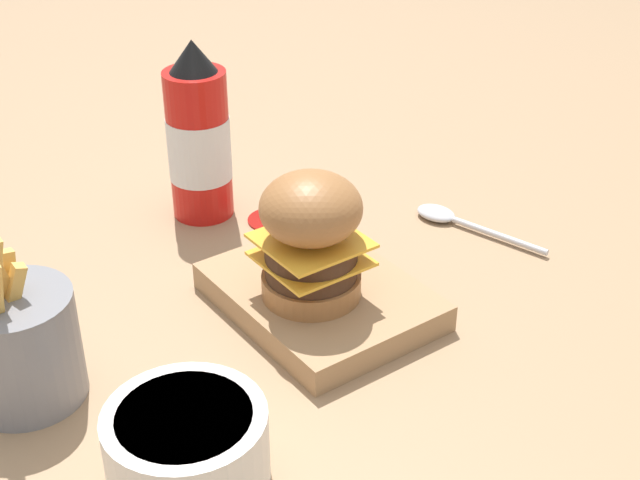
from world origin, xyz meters
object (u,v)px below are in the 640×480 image
(ketchup_bottle, at_px, (199,139))
(spoon, at_px, (449,218))
(fries_basket, at_px, (19,345))
(serving_board, at_px, (320,296))
(side_bowl, at_px, (187,446))
(burger, at_px, (311,236))

(ketchup_bottle, xyz_separation_m, spoon, (0.19, 0.21, -0.09))
(ketchup_bottle, distance_m, spoon, 0.30)
(fries_basket, height_order, spoon, fries_basket)
(serving_board, relative_size, side_bowl, 1.72)
(serving_board, relative_size, spoon, 1.30)
(spoon, bearing_deg, side_bowl, 96.86)
(fries_basket, xyz_separation_m, spoon, (-0.01, 0.50, -0.05))
(side_bowl, bearing_deg, spoon, 112.11)
(burger, height_order, side_bowl, burger)
(burger, xyz_separation_m, side_bowl, (0.12, -0.20, -0.06))
(serving_board, distance_m, spoon, 0.22)
(ketchup_bottle, xyz_separation_m, side_bowl, (0.36, -0.22, -0.06))
(burger, distance_m, spoon, 0.26)
(burger, relative_size, spoon, 0.77)
(ketchup_bottle, distance_m, fries_basket, 0.34)
(side_bowl, bearing_deg, burger, 120.77)
(fries_basket, bearing_deg, burger, 78.86)
(serving_board, height_order, ketchup_bottle, ketchup_bottle)
(burger, distance_m, ketchup_bottle, 0.25)
(serving_board, height_order, burger, burger)
(serving_board, bearing_deg, burger, -63.12)
(serving_board, xyz_separation_m, spoon, (-0.05, 0.22, -0.01))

